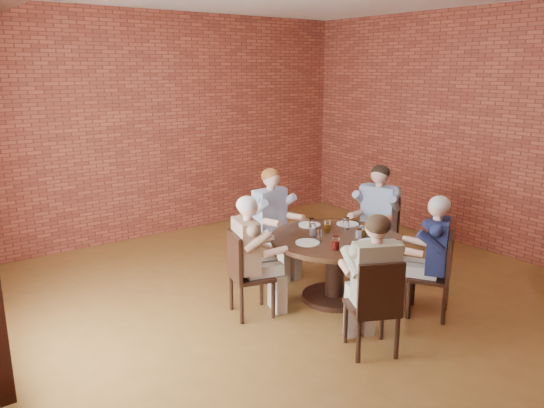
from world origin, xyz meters
TOP-DOWN VIEW (x-y plane):
  - floor at (0.00, 0.00)m, footprint 7.00×7.00m
  - wall_back at (0.00, 3.50)m, footprint 7.00×0.00m
  - wall_right at (3.25, 0.00)m, footprint 0.00×7.00m
  - dining_table at (0.33, 0.00)m, footprint 1.46×1.46m
  - chair_a at (1.47, 0.39)m, footprint 0.57×0.57m
  - diner_a at (1.38, 0.36)m, footprint 0.83×0.75m
  - chair_b at (0.24, 1.15)m, footprint 0.47×0.47m
  - diner_b at (0.25, 1.06)m, footprint 0.59×0.71m
  - chair_c at (-0.71, 0.28)m, footprint 0.50×0.50m
  - diner_c at (-0.63, 0.26)m, footprint 0.74×0.65m
  - chair_d at (-0.22, -1.11)m, footprint 0.57×0.57m
  - diner_d at (-0.18, -1.03)m, footprint 0.76×0.81m
  - chair_e at (0.91, -0.94)m, footprint 0.57×0.57m
  - diner_e at (0.87, -0.87)m, footprint 0.76×0.80m
  - plate_a at (0.77, 0.26)m, footprint 0.26×0.26m
  - plate_b at (0.38, 0.51)m, footprint 0.26×0.26m
  - plate_c at (-0.07, 0.02)m, footprint 0.26×0.26m
  - plate_d at (0.47, -0.38)m, footprint 0.26×0.26m
  - glass_a at (0.62, 0.13)m, footprint 0.07×0.07m
  - glass_b at (0.37, 0.19)m, footprint 0.07×0.07m
  - glass_c at (0.27, 0.34)m, footprint 0.07×0.07m
  - glass_d at (0.14, 0.18)m, footprint 0.07×0.07m
  - glass_e at (0.07, -0.01)m, footprint 0.07×0.07m
  - glass_f at (0.03, -0.31)m, footprint 0.07×0.07m
  - glass_g at (0.48, -0.20)m, footprint 0.07×0.07m
  - glass_h at (0.57, -0.18)m, footprint 0.07×0.07m
  - smartphone at (0.55, -0.44)m, footprint 0.10×0.15m

SIDE VIEW (x-z plane):
  - floor at x=0.00m, z-range 0.00..0.00m
  - chair_c at x=-0.71m, z-range 0.04..0.96m
  - chair_e at x=0.91m, z-range 0.04..0.96m
  - chair_d at x=-0.22m, z-range 0.04..0.97m
  - chair_b at x=0.24m, z-range 0.04..0.99m
  - chair_a at x=1.47m, z-range 0.04..1.00m
  - dining_table at x=0.33m, z-range 0.15..0.90m
  - diner_c at x=-0.63m, z-range 0.00..1.30m
  - diner_e at x=0.87m, z-range 0.00..1.30m
  - diner_d at x=-0.18m, z-range 0.00..1.33m
  - diner_b at x=0.25m, z-range 0.00..1.36m
  - diner_a at x=1.38m, z-range 0.00..1.38m
  - smartphone at x=0.55m, z-range 0.75..0.76m
  - plate_a at x=0.77m, z-range 0.75..0.76m
  - plate_b at x=0.38m, z-range 0.75..0.76m
  - plate_c at x=-0.07m, z-range 0.75..0.76m
  - plate_d at x=0.47m, z-range 0.75..0.76m
  - glass_a at x=0.62m, z-range 0.75..0.89m
  - glass_b at x=0.37m, z-range 0.75..0.89m
  - glass_c at x=0.27m, z-range 0.75..0.89m
  - glass_d at x=0.14m, z-range 0.75..0.89m
  - glass_e at x=0.07m, z-range 0.75..0.89m
  - glass_f at x=0.03m, z-range 0.75..0.89m
  - glass_g at x=0.48m, z-range 0.75..0.89m
  - glass_h at x=0.57m, z-range 0.75..0.89m
  - wall_back at x=0.00m, z-range -1.80..5.20m
  - wall_right at x=3.25m, z-range -1.80..5.20m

